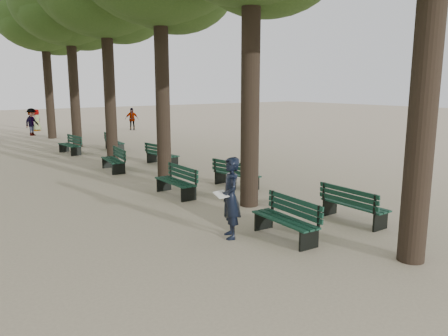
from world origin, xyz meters
TOP-DOWN VIEW (x-y plane):
  - ground at (0.00, 0.00)m, footprint 120.00×120.00m
  - tree_central_4 at (1.50, 18.00)m, footprint 6.00×6.00m
  - tree_central_5 at (1.50, 23.00)m, footprint 6.00×6.00m
  - bench_left_0 at (0.37, 0.38)m, footprint 0.70×1.84m
  - bench_left_1 at (0.37, 5.23)m, footprint 0.60×1.81m
  - bench_left_2 at (0.37, 10.20)m, footprint 0.81×1.86m
  - bench_left_3 at (0.37, 15.73)m, footprint 0.69×1.84m
  - bench_right_0 at (2.63, 0.23)m, footprint 0.61×1.81m
  - bench_right_1 at (2.63, 5.03)m, footprint 0.81×1.86m
  - bench_right_2 at (2.63, 10.26)m, footprint 0.79×1.86m
  - bench_right_3 at (2.63, 15.47)m, footprint 0.74×1.85m
  - man_with_map at (-0.56, 1.18)m, footprint 0.76×0.83m
  - pedestrian_d at (1.92, 28.54)m, footprint 0.84×0.70m
  - pedestrian_b at (0.86, 25.35)m, footprint 1.18×1.03m
  - pedestrian_c at (7.96, 24.85)m, footprint 1.03×0.77m

SIDE VIEW (x-z plane):
  - ground at x=0.00m, z-range 0.00..0.00m
  - bench_left_0 at x=0.37m, z-range -0.19..0.73m
  - bench_left_1 at x=0.37m, z-range -0.19..0.73m
  - bench_left_2 at x=0.37m, z-range -0.19..0.73m
  - bench_left_3 at x=0.37m, z-range -0.19..0.73m
  - bench_right_0 at x=2.63m, z-range -0.19..0.73m
  - bench_right_1 at x=2.63m, z-range -0.19..0.73m
  - bench_right_2 at x=2.63m, z-range -0.19..0.73m
  - bench_right_3 at x=2.63m, z-range -0.19..0.73m
  - pedestrian_d at x=1.92m, z-range 0.00..1.61m
  - pedestrian_c at x=7.96m, z-range 0.00..1.69m
  - man_with_map at x=-0.56m, z-range 0.00..1.85m
  - pedestrian_b at x=0.86m, z-range 0.00..1.86m
  - tree_central_4 at x=1.50m, z-range 2.68..12.63m
  - tree_central_5 at x=1.50m, z-range 2.68..12.63m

